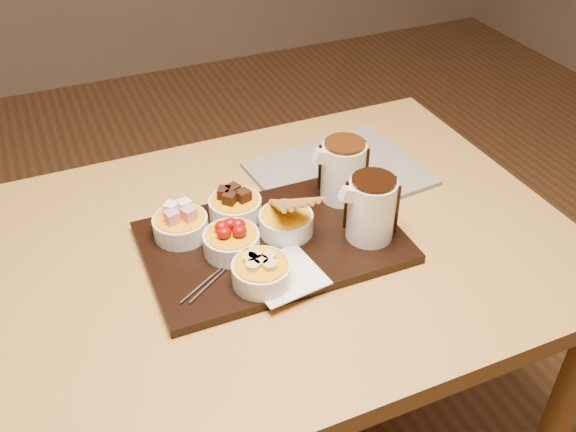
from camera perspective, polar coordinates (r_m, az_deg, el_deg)
name	(u,v)px	position (r m, az deg, el deg)	size (l,w,h in m)	color
dining_table	(251,287)	(1.24, -3.33, -6.28)	(1.20, 0.80, 0.75)	#B58943
serving_board	(273,242)	(1.17, -1.35, -2.35)	(0.46, 0.30, 0.02)	black
napkin	(284,275)	(1.09, -0.37, -5.25)	(0.12, 0.12, 0.00)	white
bowl_marshmallows	(181,227)	(1.18, -9.52, -0.93)	(0.10, 0.10, 0.04)	silver
bowl_cake	(235,208)	(1.21, -4.71, 0.70)	(0.10, 0.10, 0.04)	silver
bowl_strawberries	(232,243)	(1.13, -5.04, -2.39)	(0.10, 0.10, 0.04)	silver
bowl_biscotti	(286,223)	(1.17, -0.18, -0.64)	(0.10, 0.10, 0.04)	silver
bowl_bananas	(262,273)	(1.07, -2.36, -5.11)	(0.10, 0.10, 0.04)	silver
pitcher_dark_chocolate	(371,209)	(1.15, 7.41, 0.58)	(0.09, 0.09, 0.12)	silver
pitcher_milk_chocolate	(343,172)	(1.24, 4.92, 3.96)	(0.09, 0.09, 0.12)	silver
fondue_skewers	(231,259)	(1.12, -5.07, -3.87)	(0.26, 0.03, 0.01)	silver
newspaper	(339,174)	(1.37, 4.56, 3.78)	(0.34, 0.27, 0.01)	beige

